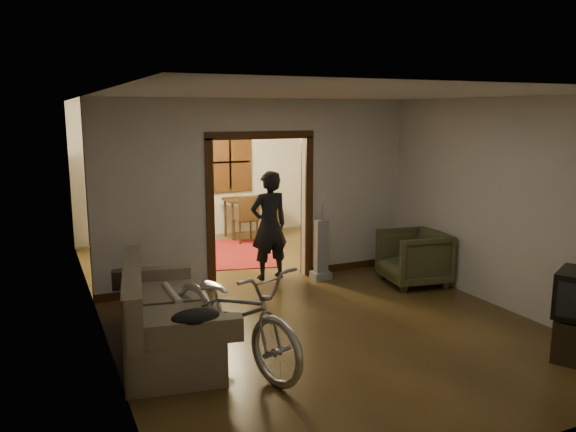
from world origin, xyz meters
TOP-DOWN VIEW (x-y plane):
  - floor at (0.00, 0.00)m, footprint 5.00×8.50m
  - ceiling at (0.00, 0.00)m, footprint 5.00×8.50m
  - wall_back at (0.00, 4.25)m, footprint 5.00×0.02m
  - wall_left at (-2.50, 0.00)m, footprint 0.02×8.50m
  - wall_right at (2.50, 0.00)m, footprint 0.02×8.50m
  - partition_wall at (0.00, 0.75)m, footprint 5.00×0.14m
  - door_casing at (0.00, 0.75)m, footprint 1.74×0.20m
  - far_window at (0.70, 4.21)m, footprint 0.98×0.06m
  - chandelier at (0.00, 2.50)m, footprint 0.24×0.24m
  - light_switch at (1.05, 0.68)m, footprint 0.08×0.01m
  - sofa at (-1.88, -1.26)m, footprint 1.29×2.25m
  - rolled_paper at (-1.78, -0.96)m, footprint 0.09×0.72m
  - jacket at (-1.83, -2.17)m, footprint 0.46×0.35m
  - bicycle at (-1.36, -1.90)m, footprint 1.36×2.22m
  - armchair at (2.05, -0.41)m, footprint 1.04×1.02m
  - vacuum at (0.89, 0.40)m, footprint 0.35×0.31m
  - person at (0.17, 0.78)m, footprint 0.66×0.46m
  - oriental_rug at (0.02, 2.52)m, footprint 2.12×2.51m
  - locker at (-1.22, 3.75)m, footprint 1.08×0.83m
  - globe at (-1.22, 3.75)m, footprint 0.25×0.25m
  - desk at (0.99, 3.73)m, footprint 1.13×0.66m
  - desk_chair at (0.69, 3.27)m, footprint 0.53×0.53m

SIDE VIEW (x-z plane):
  - floor at x=0.00m, z-range -0.01..0.01m
  - oriental_rug at x=0.02m, z-range 0.00..0.02m
  - desk at x=0.99m, z-range 0.00..0.82m
  - armchair at x=2.05m, z-range 0.00..0.83m
  - vacuum at x=0.89m, z-range 0.00..0.95m
  - desk_chair at x=0.69m, z-range 0.00..0.96m
  - sofa at x=-1.88m, z-range 0.00..0.98m
  - rolled_paper at x=-1.78m, z-range 0.48..0.58m
  - bicycle at x=-1.36m, z-range 0.00..1.10m
  - jacket at x=-1.83m, z-range 0.61..0.75m
  - person at x=0.17m, z-range 0.00..1.71m
  - locker at x=-1.22m, z-range 0.00..1.92m
  - door_casing at x=0.00m, z-range -0.06..2.26m
  - light_switch at x=1.05m, z-range 1.19..1.31m
  - wall_back at x=0.00m, z-range 0.00..2.80m
  - wall_left at x=-2.50m, z-range 0.00..2.80m
  - wall_right at x=2.50m, z-range 0.00..2.80m
  - partition_wall at x=0.00m, z-range 0.00..2.80m
  - far_window at x=0.70m, z-range 0.91..2.19m
  - globe at x=-1.22m, z-range 1.81..2.07m
  - chandelier at x=0.00m, z-range 2.23..2.47m
  - ceiling at x=0.00m, z-range 2.79..2.80m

